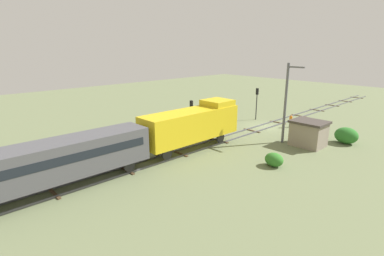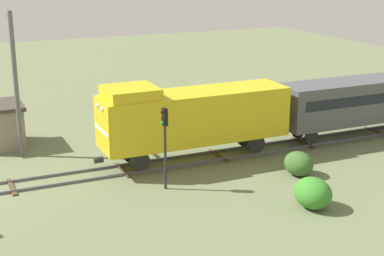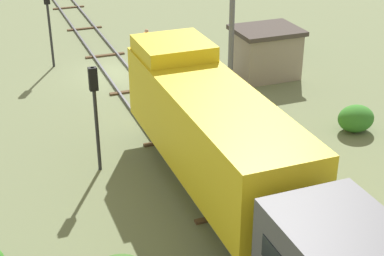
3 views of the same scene
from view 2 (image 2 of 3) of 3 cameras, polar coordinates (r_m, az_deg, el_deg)
locomotive at (r=33.85m, az=-0.02°, el=1.25°), size 2.90×11.60×4.60m
passenger_car_leading at (r=41.06m, az=17.23°, el=2.87°), size 2.84×14.00×3.66m
traffic_signal_mid at (r=29.65m, az=-2.66°, el=-0.54°), size 0.32×0.34×4.32m
catenary_mast at (r=35.83m, az=-16.74°, el=4.37°), size 1.94×0.28×8.65m
relay_hut at (r=38.84m, az=-18.14°, el=0.31°), size 3.50×2.90×2.74m
bush_near at (r=28.75m, az=11.65°, el=-6.20°), size 2.06×1.68×1.49m
bush_mid at (r=32.77m, az=10.30°, el=-3.41°), size 1.83×1.49×1.33m
bush_far at (r=41.04m, az=-7.58°, el=0.71°), size 1.69×1.38×1.23m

